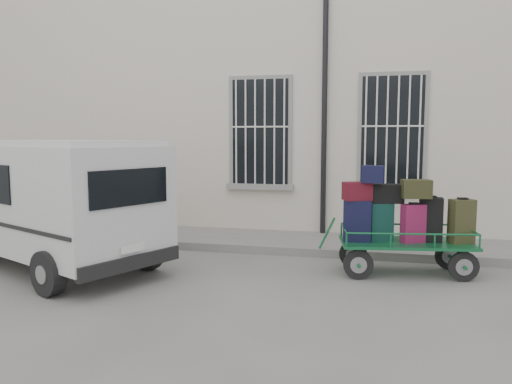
{
  "coord_description": "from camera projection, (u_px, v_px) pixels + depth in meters",
  "views": [
    {
      "loc": [
        1.92,
        -7.41,
        2.15
      ],
      "look_at": [
        -0.04,
        1.0,
        1.19
      ],
      "focal_mm": 35.0,
      "sensor_mm": 36.0,
      "label": 1
    }
  ],
  "objects": [
    {
      "name": "ground",
      "position": [
        244.0,
        274.0,
        7.84
      ],
      "size": [
        80.0,
        80.0,
        0.0
      ],
      "primitive_type": "plane",
      "color": "#62625E",
      "rests_on": "ground"
    },
    {
      "name": "building",
      "position": [
        297.0,
        104.0,
        12.83
      ],
      "size": [
        24.0,
        5.15,
        6.0
      ],
      "color": "beige",
      "rests_on": "ground"
    },
    {
      "name": "sidewalk",
      "position": [
        271.0,
        241.0,
        9.96
      ],
      "size": [
        24.0,
        1.7,
        0.15
      ],
      "primitive_type": "cube",
      "color": "slate",
      "rests_on": "ground"
    },
    {
      "name": "luggage_cart",
      "position": [
        401.0,
        222.0,
        7.75
      ],
      "size": [
        2.41,
        1.2,
        1.71
      ],
      "rotation": [
        0.0,
        0.0,
        0.15
      ],
      "color": "black",
      "rests_on": "ground"
    },
    {
      "name": "van",
      "position": [
        51.0,
        195.0,
        8.13
      ],
      "size": [
        4.47,
        3.3,
        2.1
      ],
      "rotation": [
        0.0,
        0.0,
        -0.44
      ],
      "color": "silver",
      "rests_on": "ground"
    }
  ]
}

